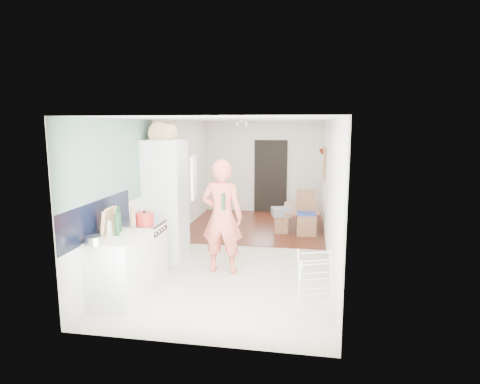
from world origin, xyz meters
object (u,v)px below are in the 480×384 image
(person, at_px, (222,206))
(drying_rack, at_px, (316,287))
(dining_chair, at_px, (306,213))
(dining_table, at_px, (302,219))
(stool, at_px, (281,224))

(person, bearing_deg, drying_rack, 138.17)
(person, bearing_deg, dining_chair, -116.70)
(dining_table, bearing_deg, drying_rack, -178.88)
(dining_chair, bearing_deg, stool, 167.78)
(stool, height_order, drying_rack, drying_rack)
(drying_rack, bearing_deg, stool, 80.09)
(drying_rack, bearing_deg, dining_table, 73.30)
(person, relative_size, dining_chair, 2.24)
(person, bearing_deg, stool, -105.62)
(dining_table, relative_size, stool, 3.02)
(dining_table, distance_m, dining_chair, 0.66)
(person, relative_size, drying_rack, 2.66)
(stool, bearing_deg, dining_chair, -6.92)
(dining_table, height_order, drying_rack, drying_rack)
(person, distance_m, dining_chair, 2.91)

